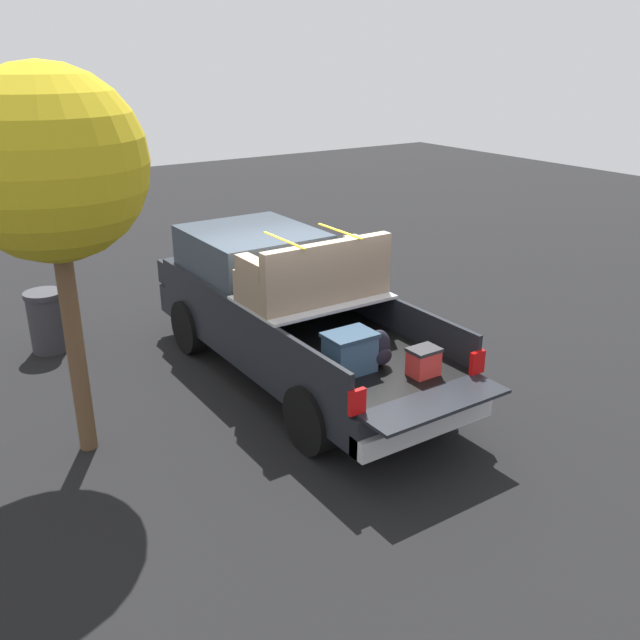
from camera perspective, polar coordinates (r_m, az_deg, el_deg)
The scene contains 4 objects.
ground_plane at distance 10.12m, azimuth -1.89°, elevation -4.78°, with size 40.00×40.00×0.00m, color black.
pickup_truck at distance 10.03m, azimuth -3.14°, elevation 1.12°, with size 6.05×2.06×2.23m.
tree_background at distance 7.79m, azimuth -21.40°, elevation 11.69°, with size 2.04×2.04×4.39m.
trash_can at distance 11.64m, azimuth -21.58°, elevation -0.08°, with size 0.60×0.60×0.98m.
Camera 1 is at (-7.74, 4.76, 4.46)m, focal length 38.78 mm.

